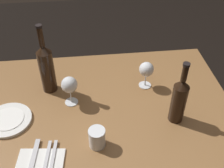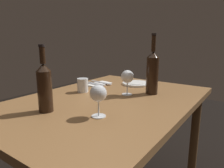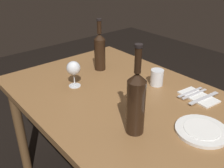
{
  "view_description": "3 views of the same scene",
  "coord_description": "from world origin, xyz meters",
  "px_view_note": "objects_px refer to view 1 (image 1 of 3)",
  "views": [
    {
      "loc": [
        0.06,
        0.97,
        1.71
      ],
      "look_at": [
        -0.06,
        -0.08,
        0.82
      ],
      "focal_mm": 44.45,
      "sensor_mm": 36.0,
      "label": 1
    },
    {
      "loc": [
        -0.93,
        -0.69,
        1.09
      ],
      "look_at": [
        0.0,
        -0.03,
        0.83
      ],
      "focal_mm": 33.11,
      "sensor_mm": 36.0,
      "label": 2
    },
    {
      "loc": [
        0.85,
        -0.78,
        1.4
      ],
      "look_at": [
        -0.04,
        -0.03,
        0.8
      ],
      "focal_mm": 40.47,
      "sensor_mm": 36.0,
      "label": 3
    }
  ],
  "objects_px": {
    "wine_glass_right": "(146,70)",
    "fork_inner": "(47,159)",
    "fork_outer": "(53,158)",
    "folded_napkin": "(41,160)",
    "wine_bottle": "(179,99)",
    "wine_bottle_second": "(47,67)",
    "table_knife": "(33,160)",
    "dinner_plate": "(8,120)",
    "water_tumbler": "(97,139)",
    "wine_glass_left": "(69,85)"
  },
  "relations": [
    {
      "from": "water_tumbler",
      "to": "fork_outer",
      "type": "height_order",
      "value": "water_tumbler"
    },
    {
      "from": "wine_glass_left",
      "to": "folded_napkin",
      "type": "height_order",
      "value": "wine_glass_left"
    },
    {
      "from": "wine_glass_right",
      "to": "folded_napkin",
      "type": "bearing_deg",
      "value": 38.84
    },
    {
      "from": "dinner_plate",
      "to": "folded_napkin",
      "type": "distance_m",
      "value": 0.29
    },
    {
      "from": "folded_napkin",
      "to": "wine_bottle",
      "type": "bearing_deg",
      "value": -164.86
    },
    {
      "from": "wine_bottle_second",
      "to": "water_tumbler",
      "type": "relative_size",
      "value": 4.16
    },
    {
      "from": "fork_outer",
      "to": "wine_glass_right",
      "type": "bearing_deg",
      "value": -138.29
    },
    {
      "from": "table_knife",
      "to": "dinner_plate",
      "type": "bearing_deg",
      "value": -59.74
    },
    {
      "from": "wine_glass_left",
      "to": "wine_bottle",
      "type": "relative_size",
      "value": 0.49
    },
    {
      "from": "wine_glass_right",
      "to": "wine_bottle_second",
      "type": "xyz_separation_m",
      "value": [
        0.5,
        -0.03,
        0.04
      ]
    },
    {
      "from": "water_tumbler",
      "to": "table_knife",
      "type": "xyz_separation_m",
      "value": [
        0.27,
        0.06,
        -0.03
      ]
    },
    {
      "from": "wine_glass_right",
      "to": "table_knife",
      "type": "relative_size",
      "value": 0.7
    },
    {
      "from": "wine_bottle_second",
      "to": "table_knife",
      "type": "height_order",
      "value": "wine_bottle_second"
    },
    {
      "from": "wine_bottle_second",
      "to": "fork_inner",
      "type": "bearing_deg",
      "value": 91.29
    },
    {
      "from": "wine_glass_right",
      "to": "fork_outer",
      "type": "relative_size",
      "value": 0.82
    },
    {
      "from": "wine_glass_right",
      "to": "fork_inner",
      "type": "distance_m",
      "value": 0.65
    },
    {
      "from": "fork_outer",
      "to": "table_knife",
      "type": "height_order",
      "value": "same"
    },
    {
      "from": "dinner_plate",
      "to": "wine_bottle",
      "type": "bearing_deg",
      "value": 174.7
    },
    {
      "from": "fork_inner",
      "to": "dinner_plate",
      "type": "bearing_deg",
      "value": -50.83
    },
    {
      "from": "wine_glass_right",
      "to": "table_knife",
      "type": "distance_m",
      "value": 0.7
    },
    {
      "from": "dinner_plate",
      "to": "fork_inner",
      "type": "distance_m",
      "value": 0.31
    },
    {
      "from": "folded_napkin",
      "to": "fork_outer",
      "type": "bearing_deg",
      "value": 180.0
    },
    {
      "from": "wine_bottle_second",
      "to": "folded_napkin",
      "type": "height_order",
      "value": "wine_bottle_second"
    },
    {
      "from": "wine_glass_right",
      "to": "dinner_plate",
      "type": "relative_size",
      "value": 0.68
    },
    {
      "from": "wine_glass_left",
      "to": "wine_bottle",
      "type": "xyz_separation_m",
      "value": [
        -0.49,
        0.17,
        0.01
      ]
    },
    {
      "from": "wine_bottle",
      "to": "water_tumbler",
      "type": "distance_m",
      "value": 0.4
    },
    {
      "from": "water_tumbler",
      "to": "table_knife",
      "type": "bearing_deg",
      "value": 11.85
    },
    {
      "from": "wine_glass_right",
      "to": "water_tumbler",
      "type": "distance_m",
      "value": 0.46
    },
    {
      "from": "wine_glass_right",
      "to": "wine_bottle",
      "type": "bearing_deg",
      "value": 110.34
    },
    {
      "from": "fork_inner",
      "to": "table_knife",
      "type": "distance_m",
      "value": 0.05
    },
    {
      "from": "wine_bottle",
      "to": "wine_bottle_second",
      "type": "xyz_separation_m",
      "value": [
        0.6,
        -0.28,
        0.02
      ]
    },
    {
      "from": "folded_napkin",
      "to": "wine_glass_left",
      "type": "bearing_deg",
      "value": -110.79
    },
    {
      "from": "wine_glass_right",
      "to": "wine_bottle",
      "type": "height_order",
      "value": "wine_bottle"
    },
    {
      "from": "water_tumbler",
      "to": "wine_glass_left",
      "type": "bearing_deg",
      "value": -68.18
    },
    {
      "from": "wine_glass_right",
      "to": "dinner_plate",
      "type": "distance_m",
      "value": 0.72
    },
    {
      "from": "water_tumbler",
      "to": "fork_inner",
      "type": "xyz_separation_m",
      "value": [
        0.21,
        0.06,
        -0.03
      ]
    },
    {
      "from": "wine_glass_right",
      "to": "fork_inner",
      "type": "bearing_deg",
      "value": 40.23
    },
    {
      "from": "wine_glass_right",
      "to": "table_knife",
      "type": "xyz_separation_m",
      "value": [
        0.55,
        0.42,
        -0.09
      ]
    },
    {
      "from": "dinner_plate",
      "to": "table_knife",
      "type": "xyz_separation_m",
      "value": [
        -0.14,
        0.24,
        0.0
      ]
    },
    {
      "from": "water_tumbler",
      "to": "dinner_plate",
      "type": "height_order",
      "value": "water_tumbler"
    },
    {
      "from": "water_tumbler",
      "to": "dinner_plate",
      "type": "distance_m",
      "value": 0.45
    },
    {
      "from": "wine_glass_left",
      "to": "dinner_plate",
      "type": "xyz_separation_m",
      "value": [
        0.29,
        0.09,
        -0.1
      ]
    },
    {
      "from": "wine_glass_left",
      "to": "dinner_plate",
      "type": "distance_m",
      "value": 0.33
    },
    {
      "from": "wine_glass_right",
      "to": "wine_bottle",
      "type": "distance_m",
      "value": 0.27
    },
    {
      "from": "wine_bottle",
      "to": "folded_napkin",
      "type": "bearing_deg",
      "value": 15.14
    },
    {
      "from": "dinner_plate",
      "to": "folded_napkin",
      "type": "bearing_deg",
      "value": 125.36
    },
    {
      "from": "fork_outer",
      "to": "folded_napkin",
      "type": "bearing_deg",
      "value": 0.0
    },
    {
      "from": "wine_glass_left",
      "to": "dinner_plate",
      "type": "height_order",
      "value": "wine_glass_left"
    },
    {
      "from": "water_tumbler",
      "to": "fork_inner",
      "type": "height_order",
      "value": "water_tumbler"
    },
    {
      "from": "fork_inner",
      "to": "table_knife",
      "type": "xyz_separation_m",
      "value": [
        0.05,
        0.0,
        0.0
      ]
    }
  ]
}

